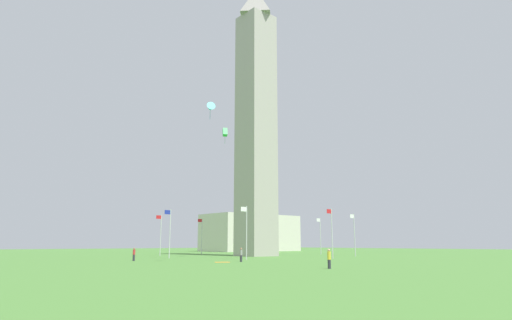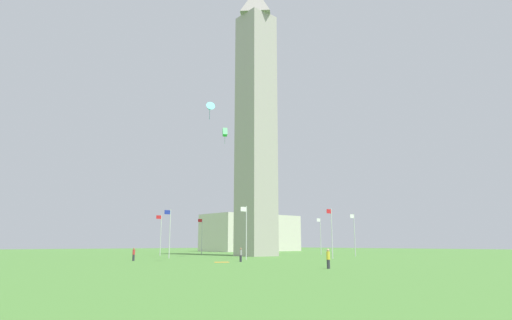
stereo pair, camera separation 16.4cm
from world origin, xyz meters
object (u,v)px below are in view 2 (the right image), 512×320
flagpole_e (332,231)px  person_red_shirt (134,254)px  kite_green_box (225,132)px  person_gray_shirt (241,255)px  flagpole_ne (246,230)px  flagpole_n (169,231)px  obelisk_monument (256,115)px  flagpole_se (354,233)px  picnic_blanket_near_first_person (222,262)px  flagpole_w (202,234)px  person_yellow_shirt (328,259)px  flagpole_nw (161,233)px  flagpole_sw (262,235)px  kite_cyan_delta (210,108)px  flagpole_s (320,234)px

flagpole_e → person_red_shirt: bearing=-23.6°
person_red_shirt → kite_green_box: size_ratio=0.61×
person_gray_shirt → person_red_shirt: (8.86, -11.21, -0.01)m
flagpole_e → flagpole_ne: bearing=-22.5°
flagpole_ne → person_gray_shirt: (4.85, 4.94, -3.26)m
flagpole_n → obelisk_monument: bearing=180.0°
kite_green_box → flagpole_se: bearing=155.6°
flagpole_e → person_gray_shirt: size_ratio=4.38×
flagpole_ne → kite_green_box: 19.60m
obelisk_monument → person_gray_shirt: (17.33, 17.35, -25.49)m
obelisk_monument → flagpole_n: obelisk_monument is taller
picnic_blanket_near_first_person → flagpole_w: bearing=-119.9°
flagpole_ne → person_yellow_shirt: bearing=69.6°
flagpole_nw → person_red_shirt: bearing=53.5°
flagpole_sw → person_red_shirt: bearing=25.7°
flagpole_w → flagpole_se: bearing=112.5°
flagpole_nw → kite_green_box: size_ratio=2.68×
flagpole_e → person_gray_shirt: flagpole_e is taller
flagpole_e → flagpole_w: same height
flagpole_w → person_red_shirt: (26.12, 23.69, -3.26)m
flagpole_ne → flagpole_w: (-12.41, -29.96, 0.00)m
flagpole_n → person_gray_shirt: (-0.29, 17.35, -3.26)m
kite_green_box → picnic_blanket_near_first_person: kite_green_box is taller
kite_cyan_delta → person_yellow_shirt: bearing=97.5°
person_gray_shirt → kite_cyan_delta: size_ratio=0.79×
flagpole_ne → flagpole_sw: 35.10m
flagpole_ne → person_red_shirt: 15.43m
person_yellow_shirt → person_red_shirt: person_yellow_shirt is taller
person_red_shirt → kite_cyan_delta: size_ratio=0.79×
flagpole_w → flagpole_nw: bearing=22.5°
flagpole_e → person_gray_shirt: 17.57m
obelisk_monument → flagpole_se: 28.30m
kite_cyan_delta → flagpole_ne: bearing=-152.2°
flagpole_e → person_red_shirt: (26.12, -11.41, -3.26)m
flagpole_e → flagpole_w: 35.10m
flagpole_ne → person_red_shirt: size_ratio=4.41×
flagpole_se → obelisk_monument: bearing=-45.1°
flagpole_n → flagpole_w: bearing=-135.0°
picnic_blanket_near_first_person → kite_cyan_delta: bearing=20.8°
person_yellow_shirt → obelisk_monument: bearing=-26.4°
person_red_shirt → picnic_blanket_near_first_person: 12.38m
flagpole_sw → flagpole_nw: same height
flagpole_e → kite_cyan_delta: 26.88m
flagpole_se → person_red_shirt: size_ratio=4.41×
flagpole_n → flagpole_e: 24.82m
flagpole_s → picnic_blanket_near_first_person: bearing=24.1°
obelisk_monument → flagpole_sw: 28.30m
flagpole_w → flagpole_e: bearing=90.0°
flagpole_sw → kite_green_box: size_ratio=2.68×
flagpole_n → flagpole_sw: same height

